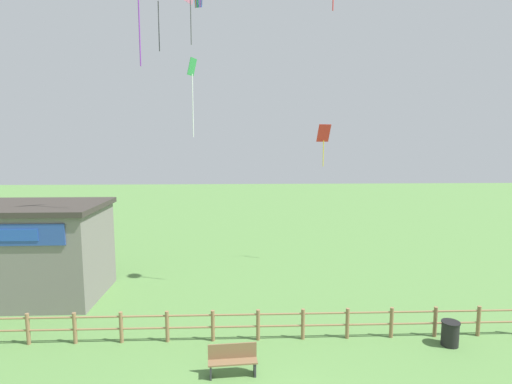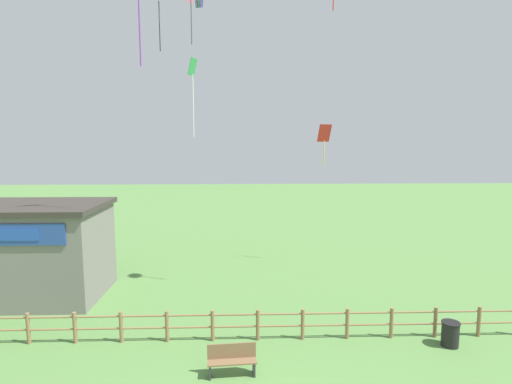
{
  "view_description": "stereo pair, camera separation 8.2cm",
  "coord_description": "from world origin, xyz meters",
  "px_view_note": "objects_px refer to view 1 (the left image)",
  "views": [
    {
      "loc": [
        -0.62,
        -8.47,
        7.29
      ],
      "look_at": [
        0.0,
        7.47,
        5.27
      ],
      "focal_mm": 28.0,
      "sensor_mm": 36.0,
      "label": 1
    },
    {
      "loc": [
        -0.53,
        -8.48,
        7.29
      ],
      "look_at": [
        0.0,
        7.47,
        5.27
      ],
      "focal_mm": 28.0,
      "sensor_mm": 36.0,
      "label": 2
    }
  ],
  "objects_px": {
    "kite_green_diamond": "(192,84)",
    "park_bench_near_fence": "(233,359)",
    "kite_red_diamond": "(324,137)",
    "trash_bin": "(450,333)",
    "seaside_building": "(8,251)"
  },
  "relations": [
    {
      "from": "kite_red_diamond",
      "to": "seaside_building",
      "type": "bearing_deg",
      "value": -163.35
    },
    {
      "from": "park_bench_near_fence",
      "to": "kite_red_diamond",
      "type": "xyz_separation_m",
      "value": [
        5.1,
        11.39,
        7.03
      ]
    },
    {
      "from": "kite_green_diamond",
      "to": "kite_red_diamond",
      "type": "bearing_deg",
      "value": 25.58
    },
    {
      "from": "trash_bin",
      "to": "park_bench_near_fence",
      "type": "bearing_deg",
      "value": -168.88
    },
    {
      "from": "park_bench_near_fence",
      "to": "kite_green_diamond",
      "type": "xyz_separation_m",
      "value": [
        -2.02,
        7.98,
        9.52
      ]
    },
    {
      "from": "park_bench_near_fence",
      "to": "kite_red_diamond",
      "type": "bearing_deg",
      "value": 65.87
    },
    {
      "from": "seaside_building",
      "to": "kite_green_diamond",
      "type": "relative_size",
      "value": 2.36
    },
    {
      "from": "kite_green_diamond",
      "to": "park_bench_near_fence",
      "type": "bearing_deg",
      "value": -75.83
    },
    {
      "from": "seaside_building",
      "to": "trash_bin",
      "type": "relative_size",
      "value": 9.87
    },
    {
      "from": "trash_bin",
      "to": "kite_red_diamond",
      "type": "height_order",
      "value": "kite_red_diamond"
    },
    {
      "from": "seaside_building",
      "to": "park_bench_near_fence",
      "type": "relative_size",
      "value": 5.61
    },
    {
      "from": "kite_red_diamond",
      "to": "kite_green_diamond",
      "type": "bearing_deg",
      "value": -154.42
    },
    {
      "from": "kite_red_diamond",
      "to": "trash_bin",
      "type": "bearing_deg",
      "value": -74.82
    },
    {
      "from": "kite_red_diamond",
      "to": "kite_green_diamond",
      "type": "xyz_separation_m",
      "value": [
        -7.12,
        -3.41,
        2.49
      ]
    },
    {
      "from": "trash_bin",
      "to": "kite_green_diamond",
      "type": "distance_m",
      "value": 15.15
    }
  ]
}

